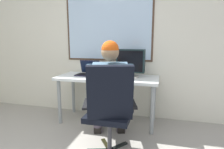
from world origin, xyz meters
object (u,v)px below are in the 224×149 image
object	(u,v)px
office_chair	(110,106)
wine_glass	(101,70)
desk	(107,82)
desk_speaker	(106,71)
person_seated	(110,92)
crt_monitor	(131,62)
laptop	(89,71)

from	to	relation	value
office_chair	wine_glass	size ratio (longest dim) A/B	6.78
desk	desk_speaker	size ratio (longest dim) A/B	9.41
desk_speaker	person_seated	bearing A→B (deg)	-70.41
office_chair	person_seated	distance (m)	0.27
crt_monitor	desk_speaker	xyz separation A→B (m)	(-0.37, 0.01, -0.15)
person_seated	crt_monitor	world-z (taller)	person_seated
desk	desk_speaker	distance (m)	0.17
crt_monitor	laptop	size ratio (longest dim) A/B	1.22
wine_glass	office_chair	bearing A→B (deg)	-66.39
wine_glass	desk_speaker	world-z (taller)	desk_speaker
office_chair	laptop	bearing A→B (deg)	122.26
office_chair	crt_monitor	world-z (taller)	crt_monitor
desk_speaker	crt_monitor	bearing A→B (deg)	-1.16
person_seated	wine_glass	xyz separation A→B (m)	(-0.28, 0.53, 0.17)
person_seated	desk_speaker	world-z (taller)	person_seated
desk	person_seated	bearing A→B (deg)	-71.66
crt_monitor	laptop	world-z (taller)	crt_monitor
desk	crt_monitor	world-z (taller)	crt_monitor
desk_speaker	office_chair	bearing A→B (deg)	-71.67
crt_monitor	desk	bearing A→B (deg)	-171.21
person_seated	wine_glass	size ratio (longest dim) A/B	8.28
office_chair	crt_monitor	bearing A→B (deg)	86.35
laptop	wine_glass	bearing A→B (deg)	-34.27
crt_monitor	wine_glass	xyz separation A→B (m)	(-0.40, -0.15, -0.12)
wine_glass	desk_speaker	size ratio (longest dim) A/B	0.95
crt_monitor	laptop	bearing A→B (deg)	177.69
office_chair	crt_monitor	xyz separation A→B (m)	(0.06, 0.94, 0.37)
office_chair	person_seated	size ratio (longest dim) A/B	0.82
crt_monitor	person_seated	bearing A→B (deg)	-100.51
desk	crt_monitor	distance (m)	0.46
desk	crt_monitor	size ratio (longest dim) A/B	3.61
wine_glass	crt_monitor	bearing A→B (deg)	21.04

